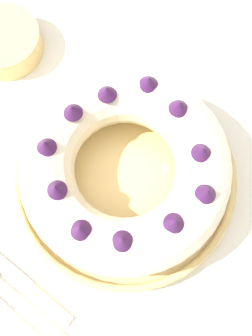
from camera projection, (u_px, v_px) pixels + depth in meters
name	position (u px, v px, depth m)	size (l,w,h in m)	color
ground_plane	(123.00, 241.00, 1.34)	(8.00, 8.00, 0.00)	brown
dining_table	(120.00, 197.00, 0.70)	(1.50, 1.18, 0.75)	silver
serving_dish	(126.00, 178.00, 0.62)	(0.35, 0.35, 0.03)	tan
bundt_cake	(126.00, 168.00, 0.57)	(0.31, 0.31, 0.10)	beige
fork	(8.00, 291.00, 0.58)	(0.02, 0.19, 0.01)	white
serving_knife	(11.00, 318.00, 0.57)	(0.02, 0.21, 0.01)	white
cake_knife	(32.00, 290.00, 0.58)	(0.02, 0.17, 0.01)	white
side_bowl	(4.00, 42.00, 0.68)	(0.13, 0.13, 0.04)	tan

